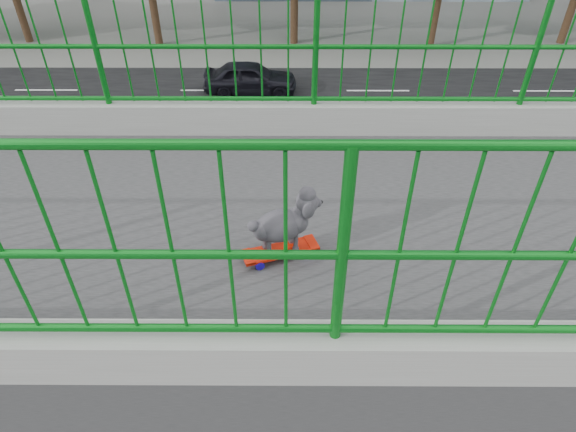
% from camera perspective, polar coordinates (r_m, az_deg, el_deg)
% --- Properties ---
extents(road, '(18.00, 90.00, 0.02)m').
position_cam_1_polar(road, '(18.85, -11.40, 7.29)').
color(road, black).
rests_on(road, ground).
extents(skateboard, '(0.32, 0.55, 0.07)m').
position_cam_1_polar(skateboard, '(3.34, -0.91, -4.21)').
color(skateboard, red).
rests_on(skateboard, footbridge).
extents(poodle, '(0.31, 0.50, 0.43)m').
position_cam_1_polar(poodle, '(3.19, -0.48, -0.75)').
color(poodle, '#272529').
rests_on(poodle, skateboard).
extents(car_2, '(2.49, 5.39, 1.50)m').
position_cam_1_polar(car_2, '(17.81, -9.16, 8.42)').
color(car_2, silver).
rests_on(car_2, ground).
extents(car_4, '(1.74, 4.33, 1.47)m').
position_cam_1_polar(car_4, '(23.46, -4.50, 16.07)').
color(car_4, black).
rests_on(car_4, ground).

